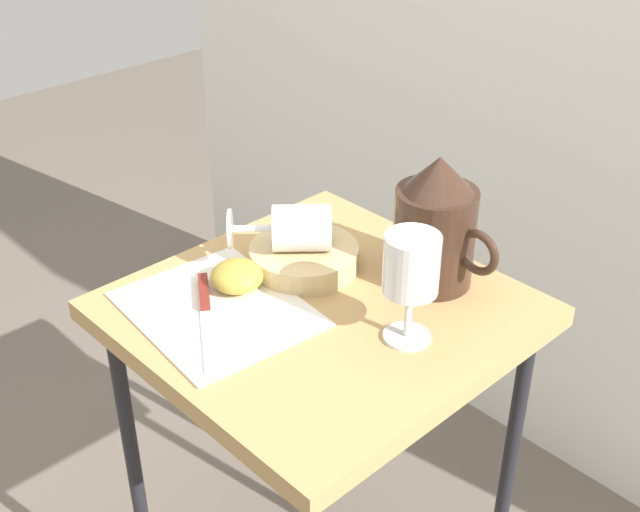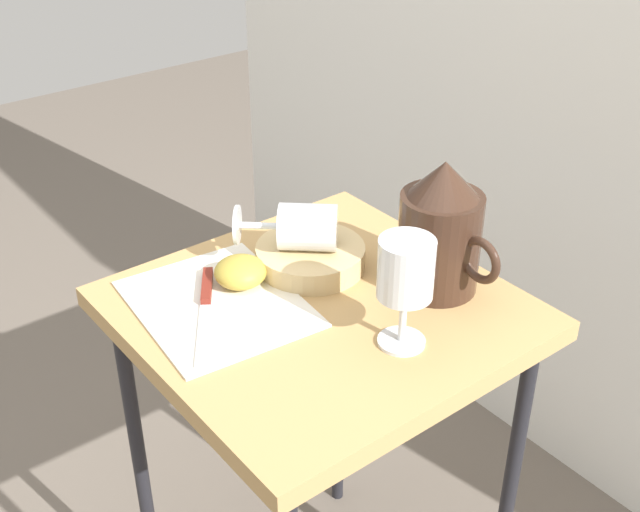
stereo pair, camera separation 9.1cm
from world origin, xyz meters
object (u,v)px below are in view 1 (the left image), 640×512
(wine_glass_upright, at_px, (411,270))
(wine_glass_tipped_near, at_px, (298,228))
(table, at_px, (320,347))
(pitcher, at_px, (435,233))
(basket_tray, at_px, (304,258))
(apple_half_left, at_px, (237,276))
(knife, at_px, (205,307))

(wine_glass_upright, distance_m, wine_glass_tipped_near, 0.23)
(wine_glass_upright, xyz_separation_m, wine_glass_tipped_near, (-0.23, 0.01, -0.04))
(table, bearing_deg, pitcher, 67.48)
(pitcher, bearing_deg, basket_tray, -144.43)
(wine_glass_tipped_near, bearing_deg, apple_half_left, -98.75)
(apple_half_left, height_order, knife, apple_half_left)
(basket_tray, distance_m, apple_half_left, 0.11)
(wine_glass_tipped_near, bearing_deg, basket_tray, 69.02)
(apple_half_left, distance_m, knife, 0.07)
(basket_tray, bearing_deg, apple_half_left, -99.68)
(basket_tray, xyz_separation_m, pitcher, (0.16, 0.11, 0.06))
(wine_glass_upright, xyz_separation_m, apple_half_left, (-0.24, -0.09, -0.08))
(pitcher, bearing_deg, apple_half_left, -128.00)
(table, height_order, wine_glass_tipped_near, wine_glass_tipped_near)
(apple_half_left, xyz_separation_m, knife, (0.01, -0.07, -0.02))
(basket_tray, relative_size, wine_glass_tipped_near, 1.06)
(apple_half_left, bearing_deg, pitcher, 52.00)
(wine_glass_tipped_near, distance_m, apple_half_left, 0.11)
(basket_tray, distance_m, knife, 0.18)
(knife, bearing_deg, wine_glass_tipped_near, 88.43)
(table, relative_size, apple_half_left, 9.24)
(table, distance_m, pitcher, 0.23)
(table, xyz_separation_m, pitcher, (0.07, 0.16, 0.15))
(table, bearing_deg, basket_tray, 150.11)
(table, distance_m, knife, 0.18)
(apple_half_left, relative_size, knife, 0.40)
(apple_half_left, bearing_deg, basket_tray, 80.32)
(table, xyz_separation_m, wine_glass_upright, (0.14, 0.03, 0.18))
(wine_glass_tipped_near, relative_size, apple_half_left, 2.03)
(knife, bearing_deg, wine_glass_upright, 34.17)
(basket_tray, distance_m, pitcher, 0.20)
(table, relative_size, pitcher, 3.55)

